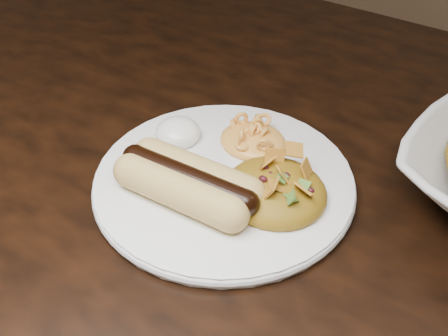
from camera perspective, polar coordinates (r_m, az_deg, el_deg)
The scene contains 7 objects.
table at distance 0.62m, azimuth 5.03°, elevation -7.11°, with size 1.60×0.90×0.75m.
plate at distance 0.53m, azimuth 0.00°, elevation -1.39°, with size 0.26×0.26×0.01m, color white.
hotdog at distance 0.50m, azimuth -3.95°, elevation -1.46°, with size 0.13×0.07×0.03m.
mac_and_cheese at distance 0.56m, azimuth 3.19°, elevation 3.79°, with size 0.07×0.07×0.03m, color #F5B34A.
sour_cream at distance 0.57m, azimuth -5.08°, elevation 4.44°, with size 0.05×0.05×0.03m, color white.
taco_salad at distance 0.50m, azimuth 5.61°, elevation -1.68°, with size 0.10×0.10×0.04m.
fork at distance 0.56m, azimuth -8.94°, elevation -0.09°, with size 0.02×0.15×0.00m, color white.
Camera 1 is at (0.20, -0.38, 1.11)m, focal length 42.00 mm.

